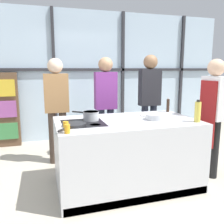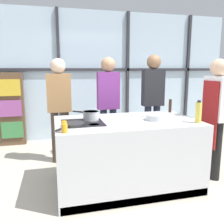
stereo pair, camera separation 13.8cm
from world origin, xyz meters
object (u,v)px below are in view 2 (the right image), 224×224
(white_plate, at_px, (150,116))
(juice_glass_far, at_px, (64,125))
(spectator_center_left, at_px, (108,100))
(spectator_center_right, at_px, (153,97))
(frying_pan, at_px, (73,124))
(juice_glass_near, at_px, (65,128))
(mixing_bowl, at_px, (156,117))
(saucepan, at_px, (91,115))
(spectator_far_left, at_px, (59,103))
(oil_bottle, at_px, (198,112))
(pepper_grinder, at_px, (170,106))
(chef, at_px, (215,111))

(white_plate, height_order, juice_glass_far, juice_glass_far)
(spectator_center_left, height_order, spectator_center_right, spectator_center_right)
(frying_pan, bearing_deg, white_plate, 15.96)
(spectator_center_left, relative_size, juice_glass_near, 18.27)
(frying_pan, bearing_deg, mixing_bowl, 3.29)
(spectator_center_right, bearing_deg, saucepan, 36.04)
(spectator_far_left, bearing_deg, juice_glass_far, 90.36)
(frying_pan, xyz_separation_m, oil_bottle, (1.52, -0.22, 0.11))
(pepper_grinder, bearing_deg, oil_bottle, -90.77)
(saucepan, xyz_separation_m, juice_glass_far, (-0.36, -0.41, -0.02))
(frying_pan, xyz_separation_m, pepper_grinder, (1.53, 0.53, 0.09))
(spectator_far_left, distance_m, spectator_center_right, 1.65)
(spectator_center_left, bearing_deg, mixing_bowl, 108.35)
(spectator_center_left, bearing_deg, spectator_center_right, -180.00)
(spectator_center_left, height_order, frying_pan, spectator_center_left)
(spectator_center_right, bearing_deg, juice_glass_near, 42.12)
(chef, xyz_separation_m, mixing_bowl, (-0.89, 0.01, -0.05))
(juice_glass_near, xyz_separation_m, juice_glass_far, (0.00, 0.14, 0.00))
(saucepan, distance_m, oil_bottle, 1.36)
(frying_pan, xyz_separation_m, mixing_bowl, (1.08, 0.06, 0.02))
(oil_bottle, distance_m, juice_glass_near, 1.63)
(white_plate, distance_m, oil_bottle, 0.68)
(frying_pan, relative_size, saucepan, 1.34)
(spectator_center_left, xyz_separation_m, frying_pan, (-0.70, -1.19, -0.12))
(chef, xyz_separation_m, saucepan, (-1.72, 0.20, -0.02))
(spectator_center_right, xyz_separation_m, white_plate, (-0.41, -0.87, -0.16))
(chef, height_order, white_plate, chef)
(spectator_center_right, relative_size, juice_glass_far, 18.82)
(juice_glass_far, bearing_deg, oil_bottle, -2.22)
(juice_glass_near, height_order, juice_glass_far, same)
(spectator_far_left, distance_m, pepper_grinder, 1.77)
(juice_glass_near, bearing_deg, saucepan, 56.76)
(white_plate, bearing_deg, pepper_grinder, 26.86)
(oil_bottle, bearing_deg, spectator_center_right, 89.65)
(pepper_grinder, relative_size, juice_glass_far, 2.36)
(white_plate, bearing_deg, spectator_far_left, 144.87)
(frying_pan, xyz_separation_m, juice_glass_near, (-0.11, -0.29, 0.03))
(chef, relative_size, juice_glass_far, 17.66)
(chef, bearing_deg, mixing_bowl, 89.63)
(spectator_far_left, relative_size, juice_glass_far, 17.99)
(mixing_bowl, height_order, juice_glass_far, juice_glass_far)
(juice_glass_near, bearing_deg, juice_glass_far, 90.00)
(pepper_grinder, height_order, juice_glass_far, pepper_grinder)
(juice_glass_near, bearing_deg, mixing_bowl, 16.72)
(oil_bottle, height_order, juice_glass_near, oil_bottle)
(chef, bearing_deg, frying_pan, 91.63)
(saucepan, bearing_deg, juice_glass_far, -131.26)
(spectator_center_right, distance_m, frying_pan, 1.94)
(spectator_center_left, bearing_deg, saucepan, 64.03)
(spectator_center_left, distance_m, white_plate, 0.97)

